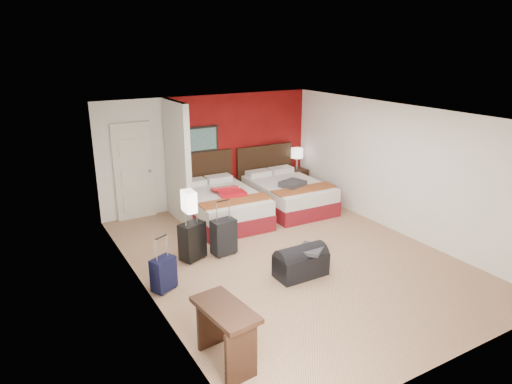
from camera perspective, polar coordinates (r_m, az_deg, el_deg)
ground at (r=8.12m, az=4.05°, el=-8.04°), size 6.50×6.50×0.00m
room_walls at (r=8.25m, az=-9.47°, el=1.55°), size 5.02×6.52×2.50m
red_accent_panel at (r=10.71m, az=-2.13°, el=5.56°), size 3.50×0.04×2.50m
partition_wall at (r=9.46m, az=-9.76°, el=3.63°), size 0.12×1.20×2.50m
entry_door at (r=9.85m, az=-14.99°, el=2.49°), size 0.82×0.06×2.05m
bed_left at (r=9.59m, az=-4.24°, el=-1.85°), size 1.50×2.09×0.61m
bed_right at (r=10.33m, az=4.06°, el=-0.40°), size 1.46×2.05×0.60m
red_suitcase_open at (r=9.43m, az=-3.48°, el=0.08°), size 0.62×0.78×0.09m
jacket_bundle at (r=9.93m, az=4.59°, el=1.02°), size 0.60×0.53×0.12m
nightstand at (r=11.42m, az=5.05°, el=1.40°), size 0.48×0.48×0.61m
table_lamp at (r=11.27m, az=5.13°, el=4.14°), size 0.36×0.36×0.52m
suitcase_black at (r=7.94m, az=-7.93°, el=-6.25°), size 0.50×0.41×0.65m
suitcase_charcoal at (r=8.08m, az=-4.05°, el=-5.75°), size 0.44×0.30×0.62m
suitcase_navy at (r=7.10m, az=-11.45°, el=-10.16°), size 0.42×0.36×0.50m
duffel_bag at (r=7.43m, az=5.61°, el=-8.88°), size 0.83×0.44×0.42m
jacket_draped at (r=7.37m, az=6.85°, el=-7.10°), size 0.56×0.54×0.06m
desk at (r=5.52m, az=-3.80°, el=-17.40°), size 0.54×0.93×0.74m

